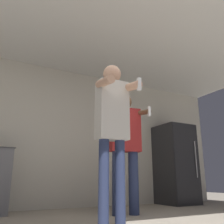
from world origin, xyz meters
name	(u,v)px	position (x,y,z in m)	size (l,w,h in m)	color
wall_back	(66,135)	(0.00, 2.79, 1.27)	(7.00, 0.06, 2.55)	beige
ceiling_slab	(99,36)	(0.00, 1.38, 2.57)	(7.00, 3.28, 0.05)	silver
refrigerator	(175,164)	(2.28, 2.41, 0.80)	(0.67, 0.73, 1.60)	#262628
person_woman_foreground	(112,122)	(-0.11, 0.72, 1.09)	(0.43, 0.46, 1.78)	navy
person_man_side	(125,143)	(0.53, 1.53, 1.01)	(0.57, 0.59, 1.77)	navy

